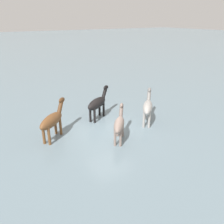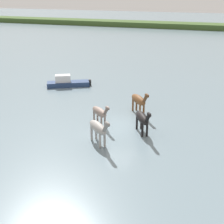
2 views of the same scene
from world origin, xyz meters
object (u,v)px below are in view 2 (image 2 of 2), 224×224
Objects in this scene: boat_dinghy_port at (67,83)px; horse_gray_outer at (143,118)px; horse_rear_stallion at (98,128)px; horse_chestnut_trailing at (139,100)px; horse_pinto_flank at (100,112)px.

horse_gray_outer is at bearing 112.87° from boat_dinghy_port.
horse_rear_stallion is 5.88m from horse_chestnut_trailing.
horse_pinto_flank is 3.68m from horse_chestnut_trailing.
horse_chestnut_trailing is (1.21, 5.75, 0.01)m from horse_rear_stallion.
horse_rear_stallion is 0.97× the size of horse_chestnut_trailing.
boat_dinghy_port is at bearing 169.42° from horse_pinto_flank.
horse_chestnut_trailing is 9.75m from boat_dinghy_port.
boat_dinghy_port is at bearing -160.44° from horse_chestnut_trailing.
horse_pinto_flank is (-3.19, 0.40, -0.11)m from horse_gray_outer.
horse_rear_stallion is at bearing -75.37° from horse_gray_outer.
boat_dinghy_port is (-7.25, 10.53, -0.79)m from horse_rear_stallion.
horse_pinto_flank is at bearing 151.74° from horse_rear_stallion.
horse_chestnut_trailing is 0.52× the size of boat_dinghy_port.
horse_gray_outer is 1.11× the size of horse_rear_stallion.
horse_pinto_flank is 10.04m from boat_dinghy_port.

